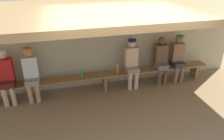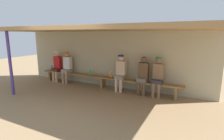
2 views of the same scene
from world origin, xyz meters
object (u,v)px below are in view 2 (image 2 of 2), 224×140
object	(u,v)px
bench	(103,78)
player_middle	(158,75)
player_near_post	(57,65)
water_bottle_green	(90,72)
player_in_red	(67,66)
player_shirtless_tan	(121,71)
water_bottle_clear	(52,68)
support_post	(10,64)
player_in_blue	(143,74)
water_bottle_orange	(111,75)

from	to	relation	value
bench	player_middle	bearing A→B (deg)	0.10
player_near_post	water_bottle_green	xyz separation A→B (m)	(1.76, 0.01, -0.16)
player_in_red	water_bottle_green	distance (m)	1.21
player_shirtless_tan	player_middle	bearing A→B (deg)	0.00
water_bottle_clear	water_bottle_green	xyz separation A→B (m)	(2.13, -0.02, 0.00)
water_bottle_green	player_near_post	bearing A→B (deg)	-179.65
support_post	bench	bearing A→B (deg)	40.76
water_bottle_green	player_in_blue	bearing A→B (deg)	-0.29
water_bottle_clear	player_middle	bearing A→B (deg)	-0.41
water_bottle_clear	water_bottle_orange	size ratio (longest dim) A/B	1.07
player_in_blue	player_shirtless_tan	xyz separation A→B (m)	(-0.86, 0.00, 0.02)
bench	water_bottle_green	xyz separation A→B (m)	(-0.60, 0.01, 0.19)
player_shirtless_tan	water_bottle_clear	world-z (taller)	player_shirtless_tan
water_bottle_orange	water_bottle_clear	bearing A→B (deg)	179.02
player_near_post	player_in_blue	xyz separation A→B (m)	(3.96, -0.00, -0.02)
player_near_post	water_bottle_green	distance (m)	1.76
player_in_blue	water_bottle_clear	size ratio (longest dim) A/B	5.29
player_middle	support_post	bearing A→B (deg)	-155.24
support_post	bench	distance (m)	3.29
player_near_post	player_middle	world-z (taller)	same
bench	water_bottle_clear	size ratio (longest dim) A/B	23.80
support_post	water_bottle_clear	distance (m)	2.22
support_post	player_middle	size ratio (longest dim) A/B	1.64
player_in_red	water_bottle_clear	world-z (taller)	player_in_red
support_post	bench	xyz separation A→B (m)	(2.44, 2.10, -0.71)
bench	water_bottle_clear	world-z (taller)	water_bottle_clear
player_in_blue	player_middle	size ratio (longest dim) A/B	0.99
bench	player_near_post	size ratio (longest dim) A/B	4.46
player_shirtless_tan	bench	bearing A→B (deg)	-179.73
player_in_blue	water_bottle_green	world-z (taller)	player_in_blue
support_post	player_near_post	world-z (taller)	support_post
player_near_post	player_shirtless_tan	xyz separation A→B (m)	(3.10, 0.00, 0.00)
player_in_blue	water_bottle_green	xyz separation A→B (m)	(-2.20, 0.01, -0.15)
support_post	player_in_blue	bearing A→B (deg)	27.47
bench	player_in_blue	xyz separation A→B (m)	(1.61, 0.00, 0.34)
support_post	water_bottle_orange	xyz separation A→B (m)	(2.79, 2.09, -0.53)
bench	player_shirtless_tan	size ratio (longest dim) A/B	4.46
support_post	player_shirtless_tan	world-z (taller)	support_post
player_in_red	player_in_blue	world-z (taller)	player_in_red
support_post	player_middle	world-z (taller)	support_post
support_post	water_bottle_orange	size ratio (longest dim) A/B	9.32
player_near_post	bench	bearing A→B (deg)	-0.09
player_shirtless_tan	water_bottle_clear	distance (m)	3.49
player_in_blue	player_middle	world-z (taller)	player_middle
player_near_post	player_in_blue	distance (m)	3.96
bench	player_middle	xyz separation A→B (m)	(2.12, 0.00, 0.36)
player_in_red	water_bottle_green	xyz separation A→B (m)	(1.20, 0.01, -0.16)
player_in_blue	water_bottle_clear	world-z (taller)	player_in_blue
player_in_blue	water_bottle_orange	size ratio (longest dim) A/B	5.66
player_middle	player_shirtless_tan	bearing A→B (deg)	180.00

